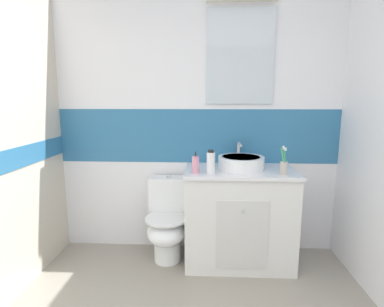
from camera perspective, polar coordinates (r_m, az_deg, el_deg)
wall_back_tiled at (r=2.85m, az=1.21°, el=6.68°), size 3.20×0.20×2.50m
vanity_cabinet at (r=2.74m, az=8.81°, el=-11.60°), size 0.94×0.55×0.85m
sink_basin at (r=2.62m, az=9.23°, el=-1.63°), size 0.39×0.44×0.21m
toilet at (r=2.80m, az=-4.67°, el=-12.78°), size 0.37×0.50×0.75m
toothbrush_cup at (r=2.50m, az=16.94°, el=-2.45°), size 0.06×0.06×0.23m
soap_dispenser at (r=2.43m, az=0.75°, el=-2.11°), size 0.06×0.06×0.18m
mouthwash_bottle at (r=2.42m, az=3.57°, el=-1.68°), size 0.07×0.07×0.19m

